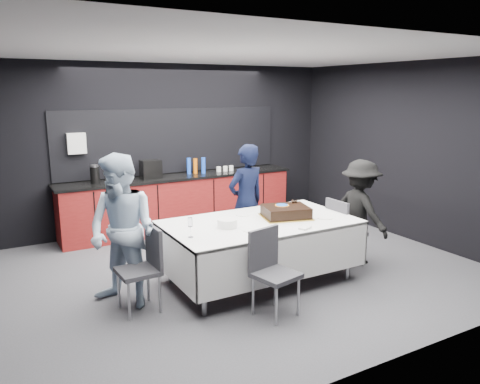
% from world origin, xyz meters
% --- Properties ---
extents(ground, '(6.00, 6.00, 0.00)m').
position_xyz_m(ground, '(0.00, 0.00, 0.00)').
color(ground, '#46464B').
rests_on(ground, ground).
extents(room_shell, '(6.04, 5.04, 2.82)m').
position_xyz_m(room_shell, '(0.00, 0.00, 1.86)').
color(room_shell, white).
rests_on(room_shell, ground).
extents(kitchenette, '(4.10, 0.64, 2.05)m').
position_xyz_m(kitchenette, '(-0.02, 2.22, 0.54)').
color(kitchenette, maroon).
rests_on(kitchenette, ground).
extents(party_table, '(2.32, 1.32, 0.78)m').
position_xyz_m(party_table, '(0.00, -0.40, 0.64)').
color(party_table, '#99999E').
rests_on(party_table, ground).
extents(cake_assembly, '(0.69, 0.61, 0.18)m').
position_xyz_m(cake_assembly, '(0.37, -0.42, 0.85)').
color(cake_assembly, gold).
rests_on(cake_assembly, party_table).
extents(plate_stack, '(0.23, 0.23, 0.10)m').
position_xyz_m(plate_stack, '(-0.48, -0.44, 0.83)').
color(plate_stack, white).
rests_on(plate_stack, party_table).
extents(loose_plate_near, '(0.19, 0.19, 0.01)m').
position_xyz_m(loose_plate_near, '(-0.31, -0.68, 0.78)').
color(loose_plate_near, white).
rests_on(loose_plate_near, party_table).
extents(loose_plate_right_a, '(0.18, 0.18, 0.01)m').
position_xyz_m(loose_plate_right_a, '(0.86, -0.22, 0.78)').
color(loose_plate_right_a, white).
rests_on(loose_plate_right_a, party_table).
extents(loose_plate_right_b, '(0.20, 0.20, 0.01)m').
position_xyz_m(loose_plate_right_b, '(0.78, -0.69, 0.78)').
color(loose_plate_right_b, white).
rests_on(loose_plate_right_b, party_table).
extents(loose_plate_far, '(0.18, 0.18, 0.01)m').
position_xyz_m(loose_plate_far, '(-0.05, -0.05, 0.78)').
color(loose_plate_far, white).
rests_on(loose_plate_far, party_table).
extents(fork_pile, '(0.18, 0.15, 0.02)m').
position_xyz_m(fork_pile, '(0.28, -0.94, 0.79)').
color(fork_pile, white).
rests_on(fork_pile, party_table).
extents(champagne_flute, '(0.06, 0.06, 0.22)m').
position_xyz_m(champagne_flute, '(-1.01, -0.59, 0.94)').
color(champagne_flute, white).
rests_on(champagne_flute, party_table).
extents(chair_left, '(0.44, 0.44, 0.92)m').
position_xyz_m(chair_left, '(-1.49, -0.45, 0.53)').
color(chair_left, '#333338').
rests_on(chair_left, ground).
extents(chair_right, '(0.43, 0.43, 0.92)m').
position_xyz_m(chair_right, '(1.25, -0.50, 0.53)').
color(chair_right, '#333338').
rests_on(chair_right, ground).
extents(chair_near, '(0.50, 0.50, 0.92)m').
position_xyz_m(chair_near, '(-0.36, -1.20, 0.53)').
color(chair_near, '#333338').
rests_on(chair_near, ground).
extents(person_center, '(0.65, 0.48, 1.63)m').
position_xyz_m(person_center, '(0.28, 0.41, 0.82)').
color(person_center, black).
rests_on(person_center, ground).
extents(person_left, '(1.00, 1.05, 1.70)m').
position_xyz_m(person_left, '(-1.66, -0.24, 0.85)').
color(person_left, '#AABFD6').
rests_on(person_left, ground).
extents(person_right, '(0.55, 0.94, 1.44)m').
position_xyz_m(person_right, '(1.55, -0.51, 0.72)').
color(person_right, black).
rests_on(person_right, ground).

